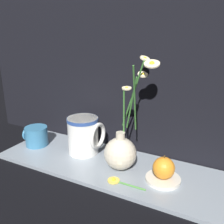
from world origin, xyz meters
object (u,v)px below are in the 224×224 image
object	(u,v)px
yellow_mug	(36,136)
orange_fruit	(164,168)
vase_with_flowers	(121,151)
ceramic_pitcher	(84,134)

from	to	relation	value
yellow_mug	orange_fruit	bearing A→B (deg)	-1.52
vase_with_flowers	yellow_mug	size ratio (longest dim) A/B	3.69
ceramic_pitcher	orange_fruit	xyz separation A→B (m)	(0.31, -0.04, -0.03)
yellow_mug	ceramic_pitcher	size ratio (longest dim) A/B	0.67
vase_with_flowers	yellow_mug	bearing A→B (deg)	179.04
ceramic_pitcher	vase_with_flowers	bearing A→B (deg)	-12.82
ceramic_pitcher	orange_fruit	distance (m)	0.31
orange_fruit	yellow_mug	bearing A→B (deg)	178.48
vase_with_flowers	orange_fruit	bearing A→B (deg)	-2.96
yellow_mug	vase_with_flowers	bearing A→B (deg)	-0.96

